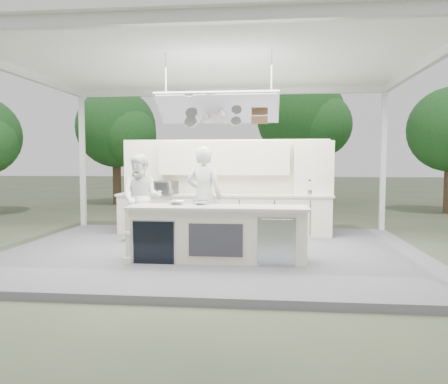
# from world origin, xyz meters

# --- Properties ---
(ground) EXTENTS (90.00, 90.00, 0.00)m
(ground) POSITION_xyz_m (0.00, 0.00, 0.00)
(ground) COLOR #4F573C
(ground) RESTS_ON ground
(stage_deck) EXTENTS (8.00, 6.00, 0.12)m
(stage_deck) POSITION_xyz_m (0.00, 0.00, 0.06)
(stage_deck) COLOR #5E5D62
(stage_deck) RESTS_ON ground
(tent) EXTENTS (8.20, 6.20, 3.86)m
(tent) POSITION_xyz_m (0.00, -0.01, 3.71)
(tent) COLOR white
(tent) RESTS_ON ground
(demo_island) EXTENTS (3.10, 0.79, 0.95)m
(demo_island) POSITION_xyz_m (0.18, -0.91, 0.60)
(demo_island) COLOR #EFE9CA
(demo_island) RESTS_ON stage_deck
(back_counter) EXTENTS (5.08, 0.72, 0.95)m
(back_counter) POSITION_xyz_m (0.00, 1.90, 0.60)
(back_counter) COLOR #EFE9CA
(back_counter) RESTS_ON stage_deck
(back_wall_unit) EXTENTS (5.05, 0.48, 2.25)m
(back_wall_unit) POSITION_xyz_m (0.44, 2.11, 1.57)
(back_wall_unit) COLOR #EFE9CA
(back_wall_unit) RESTS_ON stage_deck
(tree_cluster) EXTENTS (19.55, 9.40, 5.85)m
(tree_cluster) POSITION_xyz_m (-0.16, 9.77, 3.29)
(tree_cluster) COLOR #493C24
(tree_cluster) RESTS_ON ground
(head_chef) EXTENTS (0.83, 0.63, 2.03)m
(head_chef) POSITION_xyz_m (-0.23, 0.35, 1.13)
(head_chef) COLOR silver
(head_chef) RESTS_ON stage_deck
(sous_chef) EXTENTS (0.93, 0.74, 1.88)m
(sous_chef) POSITION_xyz_m (-1.65, 0.75, 1.06)
(sous_chef) COLOR white
(sous_chef) RESTS_ON stage_deck
(toaster_oven) EXTENTS (0.67, 0.58, 0.31)m
(toaster_oven) POSITION_xyz_m (-1.39, 1.70, 1.23)
(toaster_oven) COLOR silver
(toaster_oven) RESTS_ON back_counter
(bowl_large) EXTENTS (0.29, 0.29, 0.07)m
(bowl_large) POSITION_xyz_m (-0.58, -0.65, 1.10)
(bowl_large) COLOR silver
(bowl_large) RESTS_ON demo_island
(bowl_small) EXTENTS (0.33, 0.33, 0.08)m
(bowl_small) POSITION_xyz_m (-0.15, -0.65, 1.11)
(bowl_small) COLOR #B4B6BC
(bowl_small) RESTS_ON demo_island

